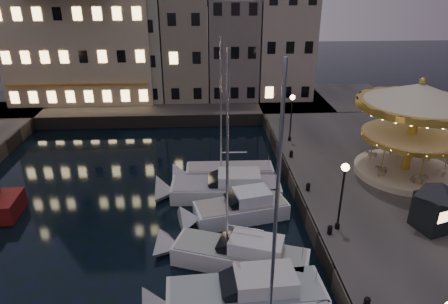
{
  "coord_description": "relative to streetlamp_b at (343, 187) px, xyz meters",
  "views": [
    {
      "loc": [
        -0.44,
        -17.98,
        14.78
      ],
      "look_at": [
        1.0,
        8.0,
        3.2
      ],
      "focal_mm": 32.0,
      "sensor_mm": 36.0,
      "label": 1
    }
  ],
  "objects": [
    {
      "name": "ground",
      "position": [
        -7.2,
        -1.0,
        -4.02
      ],
      "size": [
        160.0,
        160.0,
        0.0
      ],
      "primitive_type": "plane",
      "color": "black",
      "rests_on": "ground"
    },
    {
      "name": "quay_east",
      "position": [
        6.8,
        5.0,
        -3.37
      ],
      "size": [
        16.0,
        56.0,
        1.3
      ],
      "primitive_type": "cube",
      "color": "#474442",
      "rests_on": "ground"
    },
    {
      "name": "quay_north",
      "position": [
        -15.2,
        27.0,
        -3.37
      ],
      "size": [
        44.0,
        12.0,
        1.3
      ],
      "primitive_type": "cube",
      "color": "#474442",
      "rests_on": "ground"
    },
    {
      "name": "quaywall_e",
      "position": [
        -1.2,
        5.0,
        -3.37
      ],
      "size": [
        0.15,
        44.0,
        1.3
      ],
      "primitive_type": "cube",
      "color": "#47423A",
      "rests_on": "ground"
    },
    {
      "name": "quaywall_n",
      "position": [
        -13.2,
        21.0,
        -3.37
      ],
      "size": [
        48.0,
        0.15,
        1.3
      ],
      "primitive_type": "cube",
      "color": "#47423A",
      "rests_on": "ground"
    },
    {
      "name": "streetlamp_b",
      "position": [
        0.0,
        0.0,
        0.0
      ],
      "size": [
        0.44,
        0.44,
        4.17
      ],
      "color": "black",
      "rests_on": "quay_east"
    },
    {
      "name": "streetlamp_c",
      "position": [
        0.0,
        13.5,
        0.0
      ],
      "size": [
        0.44,
        0.44,
        4.17
      ],
      "color": "black",
      "rests_on": "quay_east"
    },
    {
      "name": "bollard_a",
      "position": [
        -0.6,
        -6.0,
        -2.41
      ],
      "size": [
        0.3,
        0.3,
        0.57
      ],
      "color": "black",
      "rests_on": "quay_east"
    },
    {
      "name": "bollard_b",
      "position": [
        -0.6,
        -0.5,
        -2.41
      ],
      "size": [
        0.3,
        0.3,
        0.57
      ],
      "color": "black",
      "rests_on": "quay_east"
    },
    {
      "name": "bollard_c",
      "position": [
        -0.6,
        4.5,
        -2.41
      ],
      "size": [
        0.3,
        0.3,
        0.57
      ],
      "color": "black",
      "rests_on": "quay_east"
    },
    {
      "name": "bollard_d",
      "position": [
        -0.6,
        10.0,
        -2.41
      ],
      "size": [
        0.3,
        0.3,
        0.57
      ],
      "color": "black",
      "rests_on": "quay_east"
    },
    {
      "name": "townhouse_na",
      "position": [
        -26.7,
        29.0,
        3.76
      ],
      "size": [
        5.5,
        8.0,
        12.8
      ],
      "color": "gray",
      "rests_on": "quay_north"
    },
    {
      "name": "townhouse_nb",
      "position": [
        -21.25,
        29.0,
        4.26
      ],
      "size": [
        6.16,
        8.0,
        13.8
      ],
      "color": "slate",
      "rests_on": "quay_north"
    },
    {
      "name": "townhouse_nc",
      "position": [
        -15.2,
        29.0,
        4.76
      ],
      "size": [
        6.82,
        8.0,
        14.8
      ],
      "color": "#A6AA8D",
      "rests_on": "quay_north"
    },
    {
      "name": "townhouse_nd",
      "position": [
        -9.45,
        29.0,
        5.26
      ],
      "size": [
        5.5,
        8.0,
        15.8
      ],
      "color": "gray",
      "rests_on": "quay_north"
    },
    {
      "name": "townhouse_ne",
      "position": [
        -4.0,
        29.0,
        3.76
      ],
      "size": [
        6.16,
        8.0,
        12.8
      ],
      "color": "slate",
      "rests_on": "quay_north"
    },
    {
      "name": "townhouse_nf",
      "position": [
        2.05,
        29.0,
        4.26
      ],
      "size": [
        6.82,
        8.0,
        13.8
      ],
      "color": "#A79B8B",
      "rests_on": "quay_north"
    },
    {
      "name": "hotel_corner",
      "position": [
        -21.2,
        29.0,
        5.76
      ],
      "size": [
        17.6,
        9.0,
        16.8
      ],
      "color": "beige",
      "rests_on": "quay_north"
    },
    {
      "name": "motorboat_b",
      "position": [
        -6.18,
        -4.39,
        -3.37
      ],
      "size": [
        8.69,
        2.98,
        2.15
      ],
      "color": "silver",
      "rests_on": "ground"
    },
    {
      "name": "motorboat_c",
      "position": [
        -6.17,
        -1.23,
        -3.34
      ],
      "size": [
        8.38,
        4.7,
        11.27
      ],
      "color": "silver",
      "rests_on": "ground"
    },
    {
      "name": "motorboat_d",
      "position": [
        -5.68,
        3.29,
        -3.38
      ],
      "size": [
        7.17,
        3.73,
        2.15
      ],
      "color": "white",
      "rests_on": "ground"
    },
    {
      "name": "motorboat_e",
      "position": [
        -6.51,
        6.22,
        -3.37
      ],
      "size": [
        8.94,
        3.01,
        2.15
      ],
      "color": "silver",
      "rests_on": "ground"
    },
    {
      "name": "motorboat_f",
      "position": [
        -6.23,
        8.91,
        -3.49
      ],
      "size": [
        7.81,
        2.12,
        10.37
      ],
      "color": "silver",
      "rests_on": "ground"
    },
    {
      "name": "carousel",
      "position": [
        7.14,
        6.59,
        2.03
      ],
      "size": [
        8.24,
        8.24,
        7.21
      ],
      "color": "beige",
      "rests_on": "quay_east"
    },
    {
      "name": "ticket_kiosk",
      "position": [
        5.45,
        -0.26,
        -0.69
      ],
      "size": [
        2.91,
        2.91,
        3.41
      ],
      "color": "black",
      "rests_on": "quay_east"
    }
  ]
}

